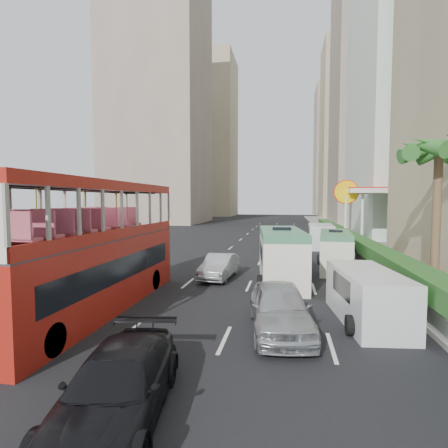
% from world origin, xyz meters
% --- Properties ---
extents(ground_plane, '(200.00, 200.00, 0.00)m').
position_xyz_m(ground_plane, '(0.00, 0.00, 0.00)').
color(ground_plane, black).
rests_on(ground_plane, ground).
extents(double_decker_bus, '(2.50, 11.00, 5.06)m').
position_xyz_m(double_decker_bus, '(-6.00, 0.00, 2.53)').
color(double_decker_bus, '#9F1B11').
rests_on(double_decker_bus, ground).
extents(car_silver_lane_a, '(1.76, 4.16, 1.34)m').
position_xyz_m(car_silver_lane_a, '(-2.21, 6.50, 0.00)').
color(car_silver_lane_a, '#AEB1B5').
rests_on(car_silver_lane_a, ground).
extents(car_silver_lane_b, '(2.50, 4.89, 1.59)m').
position_xyz_m(car_silver_lane_b, '(1.27, -1.00, 0.00)').
color(car_silver_lane_b, '#AEB1B5').
rests_on(car_silver_lane_b, ground).
extents(car_black, '(2.54, 4.85, 1.34)m').
position_xyz_m(car_black, '(-1.77, -6.23, 0.00)').
color(car_black, black).
rests_on(car_black, ground).
extents(van_asset, '(2.63, 4.82, 1.28)m').
position_xyz_m(van_asset, '(1.42, 19.03, 0.00)').
color(van_asset, silver).
rests_on(van_asset, ground).
extents(minibus_near, '(2.72, 6.47, 2.79)m').
position_xyz_m(minibus_near, '(1.18, 6.14, 1.39)').
color(minibus_near, silver).
rests_on(minibus_near, ground).
extents(minibus_far, '(2.33, 5.54, 2.39)m').
position_xyz_m(minibus_far, '(4.44, 10.03, 1.19)').
color(minibus_far, silver).
rests_on(minibus_far, ground).
extents(panel_van_near, '(2.35, 4.76, 1.83)m').
position_xyz_m(panel_van_near, '(4.30, 0.55, 0.91)').
color(panel_van_near, silver).
rests_on(panel_van_near, ground).
extents(panel_van_far, '(2.33, 5.40, 2.13)m').
position_xyz_m(panel_van_far, '(4.57, 20.81, 1.06)').
color(panel_van_far, silver).
rests_on(panel_van_far, ground).
extents(sidewalk, '(6.00, 120.00, 0.18)m').
position_xyz_m(sidewalk, '(9.00, 25.00, 0.09)').
color(sidewalk, '#99968C').
rests_on(sidewalk, ground).
extents(kerb_wall, '(0.30, 44.00, 1.00)m').
position_xyz_m(kerb_wall, '(6.20, 14.00, 0.68)').
color(kerb_wall, silver).
rests_on(kerb_wall, sidewalk).
extents(hedge, '(1.10, 44.00, 0.70)m').
position_xyz_m(hedge, '(6.20, 14.00, 1.53)').
color(hedge, '#2D6626').
rests_on(hedge, kerb_wall).
extents(palm_tree, '(0.36, 0.36, 6.40)m').
position_xyz_m(palm_tree, '(7.80, 4.00, 3.38)').
color(palm_tree, brown).
rests_on(palm_tree, sidewalk).
extents(shell_station, '(6.50, 8.00, 5.50)m').
position_xyz_m(shell_station, '(10.00, 23.00, 2.75)').
color(shell_station, silver).
rests_on(shell_station, ground).
extents(tower_mid, '(16.00, 16.00, 50.00)m').
position_xyz_m(tower_mid, '(18.00, 58.00, 25.00)').
color(tower_mid, '#A2907F').
rests_on(tower_mid, ground).
extents(tower_far_a, '(14.00, 14.00, 44.00)m').
position_xyz_m(tower_far_a, '(17.00, 82.00, 22.00)').
color(tower_far_a, tan).
rests_on(tower_far_a, ground).
extents(tower_far_b, '(14.00, 14.00, 40.00)m').
position_xyz_m(tower_far_b, '(17.00, 104.00, 20.00)').
color(tower_far_b, '#A2907F').
rests_on(tower_far_b, ground).
extents(tower_left_a, '(18.00, 18.00, 52.00)m').
position_xyz_m(tower_left_a, '(-24.00, 55.00, 26.00)').
color(tower_left_a, '#A2907F').
rests_on(tower_left_a, ground).
extents(tower_left_b, '(16.00, 16.00, 46.00)m').
position_xyz_m(tower_left_b, '(-22.00, 90.00, 23.00)').
color(tower_left_b, tan).
rests_on(tower_left_b, ground).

